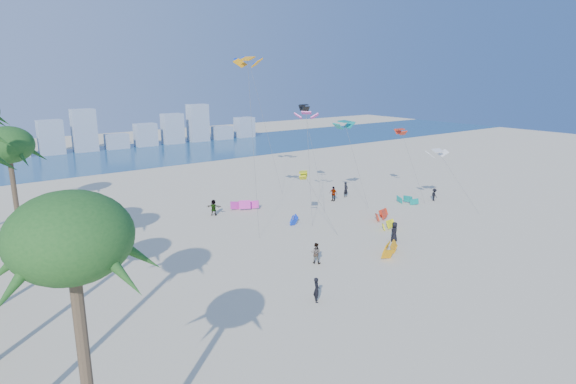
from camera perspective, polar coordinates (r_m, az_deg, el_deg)
ground at (r=33.49m, az=12.62°, el=-13.64°), size 220.00×220.00×0.00m
ocean at (r=95.10m, az=-22.11°, el=3.65°), size 220.00×220.00×0.00m
kitesurfer_near at (r=33.64m, az=3.40°, el=-11.48°), size 0.68×0.77×1.77m
kitesurfer_mid at (r=40.00m, az=3.32°, el=-7.23°), size 1.04×1.08×1.76m
kitesurfers_far at (r=52.69m, az=1.42°, el=-1.96°), size 40.38×18.86×1.92m
grounded_kites at (r=51.23m, az=6.42°, el=-3.00°), size 20.11×21.58×1.04m
flying_kites at (r=55.60m, az=3.27°, el=10.37°), size 24.46×28.03×17.94m
distant_skyline at (r=104.05m, az=-24.33°, el=5.96°), size 85.00×3.00×8.40m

